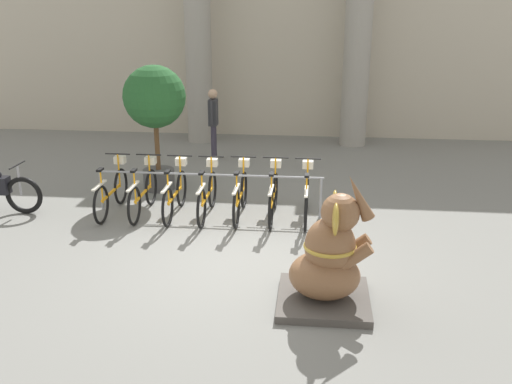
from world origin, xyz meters
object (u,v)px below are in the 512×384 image
object	(u,v)px
bicycle_0	(112,191)
person_pedestrian	(213,117)
bicycle_3	(207,195)
elephant_statue	(329,261)
bicycle_4	(240,195)
bicycle_6	(307,197)
potted_tree	(155,104)
bicycle_1	(143,192)
bicycle_5	(273,196)
bicycle_2	(175,193)

from	to	relation	value
bicycle_0	person_pedestrian	xyz separation A→B (m)	(1.21, 3.95, 0.63)
bicycle_3	elephant_statue	bearing A→B (deg)	-54.19
bicycle_4	person_pedestrian	bearing A→B (deg)	106.83
bicycle_4	bicycle_6	bearing A→B (deg)	-0.18
potted_tree	bicycle_3	bearing A→B (deg)	-48.20
bicycle_1	bicycle_3	xyz separation A→B (m)	(1.20, -0.01, 0.00)
bicycle_3	bicycle_6	world-z (taller)	same
bicycle_0	bicycle_5	xyz separation A→B (m)	(2.99, 0.05, 0.00)
bicycle_0	elephant_statue	world-z (taller)	elephant_statue
person_pedestrian	bicycle_2	bearing A→B (deg)	-90.23
bicycle_0	bicycle_3	bearing A→B (deg)	-0.15
potted_tree	bicycle_0	bearing A→B (deg)	-108.37
bicycle_5	person_pedestrian	xyz separation A→B (m)	(-1.78, 3.90, 0.63)
bicycle_2	bicycle_4	distance (m)	1.20
bicycle_2	elephant_statue	distance (m)	4.04
bicycle_0	person_pedestrian	world-z (taller)	person_pedestrian
bicycle_2	potted_tree	world-z (taller)	potted_tree
bicycle_4	bicycle_2	bearing A→B (deg)	-177.77
bicycle_2	bicycle_3	bearing A→B (deg)	-0.20
bicycle_1	person_pedestrian	size ratio (longest dim) A/B	1.02
bicycle_3	bicycle_6	xyz separation A→B (m)	(1.80, 0.04, 0.00)
bicycle_3	bicycle_6	size ratio (longest dim) A/B	1.00
bicycle_3	elephant_statue	distance (m)	3.66
bicycle_3	bicycle_4	bearing A→B (deg)	4.65
bicycle_4	person_pedestrian	xyz separation A→B (m)	(-1.18, 3.91, 0.63)
potted_tree	bicycle_4	bearing A→B (deg)	-36.59
bicycle_0	potted_tree	xyz separation A→B (m)	(0.49, 1.46, 1.38)
bicycle_5	elephant_statue	world-z (taller)	elephant_statue
bicycle_2	person_pedestrian	size ratio (longest dim) A/B	1.02
elephant_statue	potted_tree	bearing A→B (deg)	127.90
bicycle_4	potted_tree	bearing A→B (deg)	143.41
bicycle_2	potted_tree	distance (m)	2.13
bicycle_0	bicycle_1	bearing A→B (deg)	0.82
bicycle_1	person_pedestrian	world-z (taller)	person_pedestrian
bicycle_6	elephant_statue	world-z (taller)	elephant_statue
bicycle_0	potted_tree	distance (m)	2.07
bicycle_4	person_pedestrian	size ratio (longest dim) A/B	1.02
bicycle_2	bicycle_3	size ratio (longest dim) A/B	1.00
bicycle_5	bicycle_6	world-z (taller)	same
bicycle_0	bicycle_6	size ratio (longest dim) A/B	1.00
bicycle_1	bicycle_4	bearing A→B (deg)	1.14
bicycle_1	bicycle_5	world-z (taller)	same
elephant_statue	bicycle_5	bearing A→B (deg)	107.33
bicycle_4	potted_tree	distance (m)	2.75
bicycle_1	bicycle_3	world-z (taller)	same
bicycle_2	bicycle_0	bearing A→B (deg)	179.88
bicycle_3	bicycle_6	distance (m)	1.80
bicycle_2	bicycle_4	world-z (taller)	same
bicycle_2	bicycle_6	bearing A→B (deg)	1.03
bicycle_0	elephant_statue	xyz separation A→B (m)	(3.93, -2.97, 0.20)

